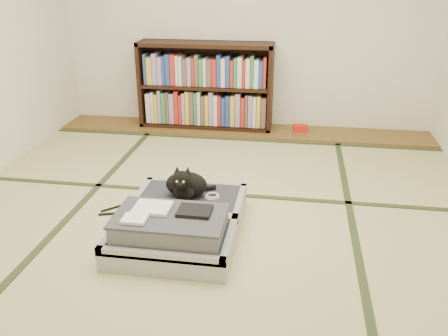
# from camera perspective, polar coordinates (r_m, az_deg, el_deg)

# --- Properties ---
(floor) EXTENTS (4.50, 4.50, 0.00)m
(floor) POSITION_cam_1_polar(r_m,az_deg,el_deg) (3.40, -1.77, -6.11)
(floor) COLOR tan
(floor) RESTS_ON ground
(wood_strip) EXTENTS (4.00, 0.50, 0.02)m
(wood_strip) POSITION_cam_1_polar(r_m,az_deg,el_deg) (5.21, 2.31, 4.58)
(wood_strip) COLOR brown
(wood_strip) RESTS_ON ground
(red_item) EXTENTS (0.16, 0.11, 0.07)m
(red_item) POSITION_cam_1_polar(r_m,az_deg,el_deg) (5.20, 9.16, 4.77)
(red_item) COLOR red
(red_item) RESTS_ON wood_strip
(room_shell) EXTENTS (4.50, 4.50, 4.50)m
(room_shell) POSITION_cam_1_polar(r_m,az_deg,el_deg) (2.98, -2.13, 19.32)
(room_shell) COLOR white
(room_shell) RESTS_ON ground
(tatami_borders) EXTENTS (4.00, 4.50, 0.01)m
(tatami_borders) POSITION_cam_1_polar(r_m,az_deg,el_deg) (3.83, -0.40, -2.52)
(tatami_borders) COLOR #2D381E
(tatami_borders) RESTS_ON ground
(bookcase) EXTENTS (1.45, 0.33, 0.93)m
(bookcase) POSITION_cam_1_polar(r_m,az_deg,el_deg) (5.22, -2.21, 9.65)
(bookcase) COLOR black
(bookcase) RESTS_ON wood_strip
(suitcase) EXTENTS (0.77, 1.02, 0.30)m
(suitcase) POSITION_cam_1_polar(r_m,az_deg,el_deg) (3.14, -5.43, -6.61)
(suitcase) COLOR #A5A5A9
(suitcase) RESTS_ON floor
(cat) EXTENTS (0.34, 0.34, 0.27)m
(cat) POSITION_cam_1_polar(r_m,az_deg,el_deg) (3.33, -4.62, -2.01)
(cat) COLOR black
(cat) RESTS_ON suitcase
(cable_coil) EXTENTS (0.11, 0.11, 0.03)m
(cable_coil) POSITION_cam_1_polar(r_m,az_deg,el_deg) (3.36, -1.44, -3.40)
(cable_coil) COLOR white
(cable_coil) RESTS_ON suitcase
(hanger) EXTENTS (0.39, 0.24, 0.01)m
(hanger) POSITION_cam_1_polar(r_m,az_deg,el_deg) (3.56, -11.59, -5.05)
(hanger) COLOR black
(hanger) RESTS_ON floor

